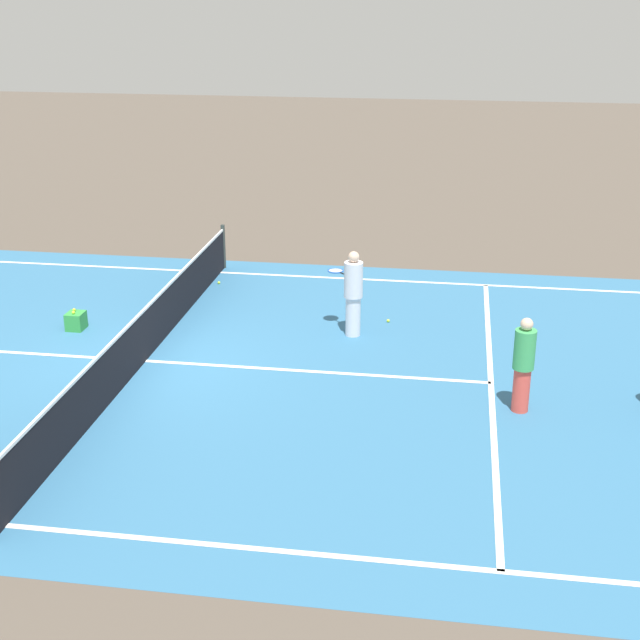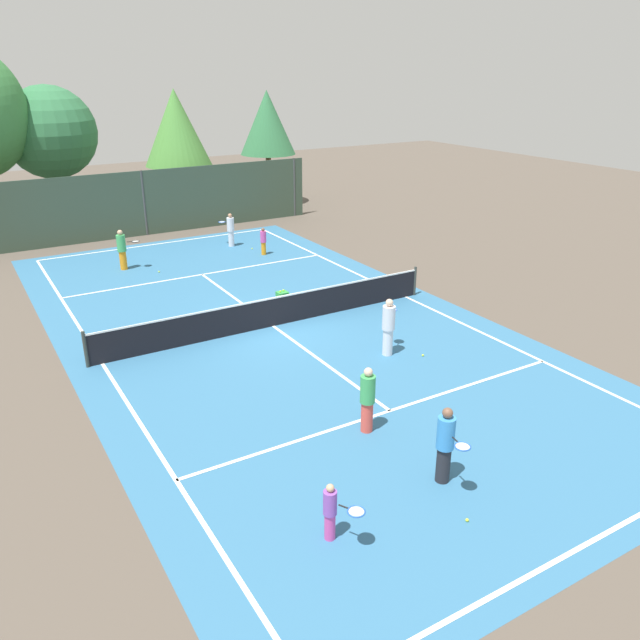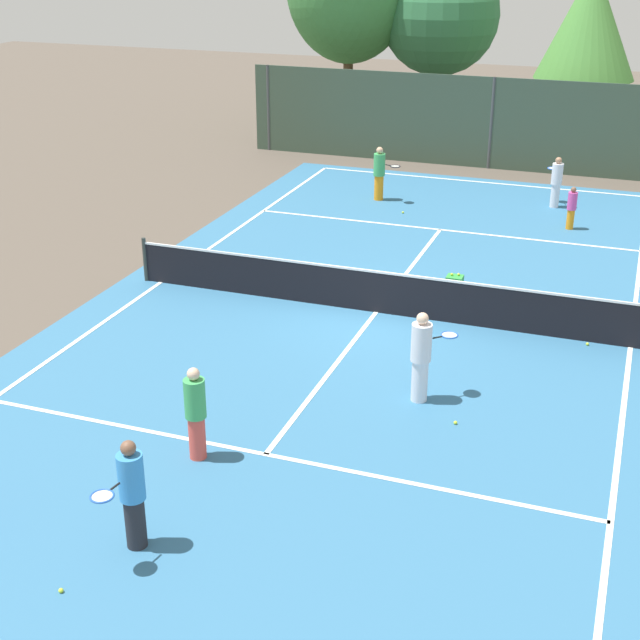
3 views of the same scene
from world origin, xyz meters
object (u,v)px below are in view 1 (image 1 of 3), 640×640
(ball_crate, at_px, (76,321))
(tennis_ball_0, at_px, (219,283))
(player_2, at_px, (523,364))
(player_6, at_px, (353,293))
(tennis_ball_5, at_px, (388,321))
(tennis_ball_3, at_px, (166,331))

(ball_crate, distance_m, tennis_ball_0, 3.91)
(player_2, bearing_deg, player_6, 46.99)
(tennis_ball_0, xyz_separation_m, tennis_ball_5, (-1.90, -4.15, 0.00))
(ball_crate, distance_m, tennis_ball_3, 1.89)
(tennis_ball_0, height_order, tennis_ball_5, same)
(player_2, relative_size, tennis_ball_5, 24.89)
(player_2, height_order, tennis_ball_0, player_2)
(tennis_ball_3, height_order, tennis_ball_5, same)
(player_6, relative_size, tennis_ball_5, 26.55)
(player_2, xyz_separation_m, tennis_ball_3, (2.49, 6.90, -0.81))
(player_6, xyz_separation_m, tennis_ball_5, (0.82, -0.65, -0.87))
(tennis_ball_5, bearing_deg, player_2, -146.39)
(player_6, relative_size, tennis_ball_0, 26.55)
(player_6, height_order, tennis_ball_0, player_6)
(tennis_ball_3, bearing_deg, tennis_ball_0, -4.57)
(player_6, xyz_separation_m, tennis_ball_3, (-0.45, 3.75, -0.87))
(player_6, distance_m, ball_crate, 5.70)
(tennis_ball_3, relative_size, tennis_ball_5, 1.00)
(ball_crate, relative_size, tennis_ball_0, 6.45)
(ball_crate, relative_size, tennis_ball_5, 6.45)
(tennis_ball_0, xyz_separation_m, tennis_ball_3, (-3.18, 0.25, 0.00))
(ball_crate, relative_size, tennis_ball_3, 6.45)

